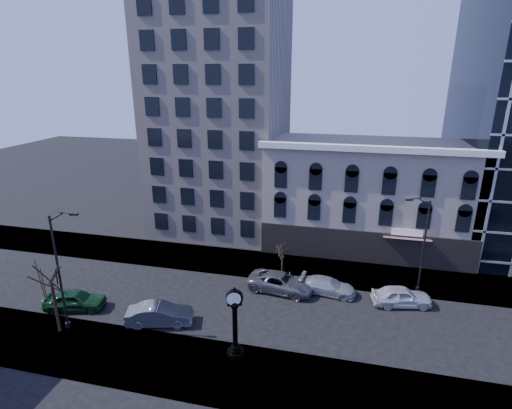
% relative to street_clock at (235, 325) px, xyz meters
% --- Properties ---
extents(ground, '(160.00, 160.00, 0.00)m').
position_rel_street_clock_xyz_m(ground, '(-2.93, 6.24, -2.57)').
color(ground, black).
rests_on(ground, ground).
extents(sidewalk_far, '(160.00, 6.00, 0.12)m').
position_rel_street_clock_xyz_m(sidewalk_far, '(-2.93, 14.24, -2.51)').
color(sidewalk_far, gray).
rests_on(sidewalk_far, ground).
extents(sidewalk_near, '(160.00, 6.00, 0.12)m').
position_rel_street_clock_xyz_m(sidewalk_near, '(-2.93, -1.76, -2.51)').
color(sidewalk_near, gray).
rests_on(sidewalk_near, ground).
extents(cream_tower, '(15.90, 15.40, 42.50)m').
position_rel_street_clock_xyz_m(cream_tower, '(-9.04, 25.12, 16.75)').
color(cream_tower, beige).
rests_on(cream_tower, ground).
extents(victorian_row, '(22.60, 11.19, 12.50)m').
position_rel_street_clock_xyz_m(victorian_row, '(9.07, 22.13, 3.43)').
color(victorian_row, gray).
rests_on(victorian_row, ground).
extents(street_clock, '(1.23, 1.23, 5.41)m').
position_rel_street_clock_xyz_m(street_clock, '(0.00, 0.00, 0.00)').
color(street_clock, black).
rests_on(street_clock, sidewalk_near).
extents(street_lamp_near, '(2.56, 0.61, 9.91)m').
position_rel_street_clock_xyz_m(street_lamp_near, '(-13.01, 0.14, 5.03)').
color(street_lamp_near, black).
rests_on(street_lamp_near, sidewalk_near).
extents(street_lamp_far, '(2.29, 1.02, 9.21)m').
position_rel_street_clock_xyz_m(street_lamp_far, '(13.21, 12.01, 4.50)').
color(street_lamp_far, black).
rests_on(street_lamp_far, sidewalk_far).
extents(bare_tree_near, '(3.94, 3.94, 6.76)m').
position_rel_street_clock_xyz_m(bare_tree_near, '(-14.05, -0.49, 2.66)').
color(bare_tree_near, '#2F2117').
rests_on(bare_tree_near, sidewalk_near).
extents(bare_tree_far, '(2.32, 2.32, 3.99)m').
position_rel_street_clock_xyz_m(bare_tree_far, '(1.14, 12.80, 0.56)').
color(bare_tree_far, '#2F2117').
rests_on(bare_tree_far, sidewalk_far).
extents(car_near_a, '(5.38, 3.29, 1.71)m').
position_rel_street_clock_xyz_m(car_near_a, '(-14.92, 2.61, -1.71)').
color(car_near_a, '#143F1E').
rests_on(car_near_a, ground).
extents(car_near_b, '(5.53, 3.22, 1.72)m').
position_rel_street_clock_xyz_m(car_near_b, '(-6.96, 2.31, -1.71)').
color(car_near_b, '#595B60').
rests_on(car_near_b, ground).
extents(car_far_a, '(6.41, 3.55, 1.70)m').
position_rel_street_clock_xyz_m(car_far_a, '(1.60, 9.58, -1.72)').
color(car_far_a, '#595B60').
rests_on(car_far_a, ground).
extents(car_far_b, '(5.27, 2.61, 1.47)m').
position_rel_street_clock_xyz_m(car_far_b, '(5.82, 10.11, -1.83)').
color(car_far_b, '#A5A8AD').
rests_on(car_far_b, ground).
extents(car_far_c, '(5.33, 2.96, 1.71)m').
position_rel_street_clock_xyz_m(car_far_c, '(12.12, 9.63, -1.71)').
color(car_far_c, silver).
rests_on(car_far_c, ground).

